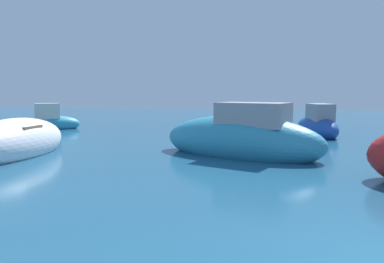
% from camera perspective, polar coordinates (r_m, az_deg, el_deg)
% --- Properties ---
extents(moored_boat_1, '(5.89, 3.77, 2.13)m').
position_cam_1_polar(moored_boat_1, '(11.82, 7.93, -1.09)').
color(moored_boat_1, teal).
rests_on(moored_boat_1, ground).
extents(moored_boat_2, '(2.27, 3.71, 1.82)m').
position_cam_1_polar(moored_boat_2, '(18.05, 19.47, 0.79)').
color(moored_boat_2, '#1E479E').
rests_on(moored_boat_2, ground).
extents(moored_boat_3, '(3.04, 2.77, 1.69)m').
position_cam_1_polar(moored_boat_3, '(21.44, -21.65, 1.46)').
color(moored_boat_3, teal).
rests_on(moored_boat_3, ground).
extents(moored_boat_5, '(1.79, 4.59, 1.61)m').
position_cam_1_polar(moored_boat_5, '(12.93, -26.50, -1.61)').
color(moored_boat_5, white).
rests_on(moored_boat_5, ground).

